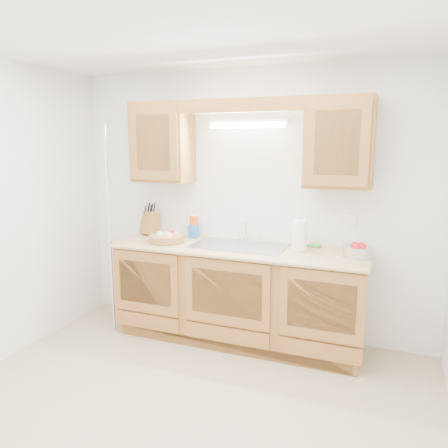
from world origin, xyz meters
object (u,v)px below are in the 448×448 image
at_px(fruit_basket, 167,237).
at_px(knife_block, 150,223).
at_px(paper_towel, 300,236).
at_px(apple_bowl, 358,251).

height_order(fruit_basket, knife_block, knife_block).
distance_m(knife_block, paper_towel, 1.57).
height_order(fruit_basket, paper_towel, paper_towel).
height_order(knife_block, apple_bowl, knife_block).
xyz_separation_m(knife_block, apple_bowl, (2.06, -0.17, -0.07)).
distance_m(fruit_basket, apple_bowl, 1.73).
bearing_deg(apple_bowl, paper_towel, 174.37).
relative_size(fruit_basket, knife_block, 1.17).
bearing_deg(apple_bowl, fruit_basket, -177.24).
bearing_deg(paper_towel, fruit_basket, -173.92).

